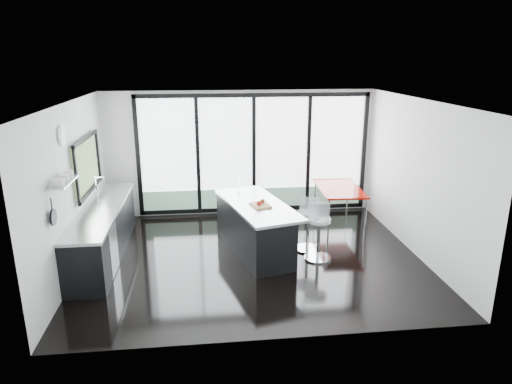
{
  "coord_description": "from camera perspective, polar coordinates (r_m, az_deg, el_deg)",
  "views": [
    {
      "loc": [
        -0.81,
        -7.54,
        3.53
      ],
      "look_at": [
        0.1,
        0.3,
        1.15
      ],
      "focal_mm": 32.0,
      "sensor_mm": 36.0,
      "label": 1
    }
  ],
  "objects": [
    {
      "name": "floor",
      "position": [
        8.37,
        -0.45,
        -8.18
      ],
      "size": [
        6.0,
        5.0,
        0.0
      ],
      "primitive_type": "cube",
      "color": "black",
      "rests_on": "ground"
    },
    {
      "name": "bar_stool_far",
      "position": [
        8.6,
        6.49,
        -4.82
      ],
      "size": [
        0.6,
        0.6,
        0.76
      ],
      "primitive_type": "cylinder",
      "rotation": [
        0.0,
        0.0,
        -0.32
      ],
      "color": "silver",
      "rests_on": "floor"
    },
    {
      "name": "wall_right",
      "position": [
        8.71,
        19.56,
        1.64
      ],
      "size": [
        0.0,
        5.0,
        2.8
      ],
      "primitive_type": "cube",
      "color": "silver",
      "rests_on": "ground"
    },
    {
      "name": "wall_back",
      "position": [
        10.32,
        -0.44,
        4.13
      ],
      "size": [
        6.0,
        0.09,
        2.8
      ],
      "color": "silver",
      "rests_on": "ground"
    },
    {
      "name": "bar_stool_near",
      "position": [
        8.24,
        7.8,
        -5.81
      ],
      "size": [
        0.55,
        0.55,
        0.78
      ],
      "primitive_type": "cylinder",
      "rotation": [
        0.0,
        0.0,
        -0.14
      ],
      "color": "silver",
      "rests_on": "floor"
    },
    {
      "name": "red_table",
      "position": [
        10.03,
        10.3,
        -1.67
      ],
      "size": [
        0.92,
        1.54,
        0.8
      ],
      "primitive_type": "cube",
      "rotation": [
        0.0,
        0.0,
        -0.04
      ],
      "color": "#921107",
      "rests_on": "floor"
    },
    {
      "name": "ceiling",
      "position": [
        7.62,
        -0.5,
        11.28
      ],
      "size": [
        6.0,
        5.0,
        0.0
      ],
      "primitive_type": "cube",
      "color": "white",
      "rests_on": "wall_back"
    },
    {
      "name": "wall_left",
      "position": [
        8.34,
        -21.46,
        1.95
      ],
      "size": [
        0.26,
        5.0,
        2.8
      ],
      "color": "silver",
      "rests_on": "ground"
    },
    {
      "name": "island",
      "position": [
        8.47,
        -0.3,
        -4.4
      ],
      "size": [
        1.5,
        2.42,
        1.2
      ],
      "color": "black",
      "rests_on": "floor"
    },
    {
      "name": "wall_front",
      "position": [
        5.53,
        2.32,
        -5.89
      ],
      "size": [
        6.0,
        0.0,
        2.8
      ],
      "primitive_type": "cube",
      "color": "silver",
      "rests_on": "ground"
    },
    {
      "name": "counter_cabinets",
      "position": [
        8.71,
        -18.57,
        -4.74
      ],
      "size": [
        0.69,
        3.24,
        1.36
      ],
      "color": "black",
      "rests_on": "floor"
    }
  ]
}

